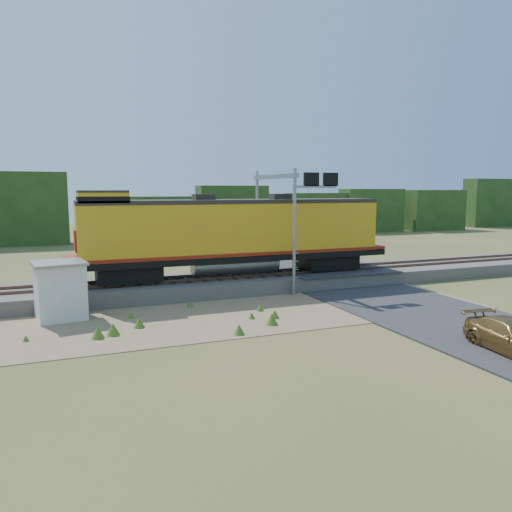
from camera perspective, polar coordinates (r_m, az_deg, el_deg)
name	(u,v)px	position (r m, az deg, el deg)	size (l,w,h in m)	color
ground	(270,313)	(24.47, 1.65, -6.50)	(140.00, 140.00, 0.00)	#475123
ballast	(231,283)	(29.86, -2.92, -3.13)	(70.00, 5.00, 0.80)	slate
rails	(231,275)	(29.78, -2.93, -2.23)	(70.00, 1.54, 0.16)	brown
dirt_shoulder	(228,314)	(24.23, -3.20, -6.62)	(26.00, 8.00, 0.03)	#8C7754
road	(381,297)	(28.49, 14.12, -4.53)	(7.00, 66.00, 0.86)	#38383A
tree_line_north	(143,214)	(60.59, -12.77, 4.71)	(130.00, 3.00, 6.50)	#1C3D16
weed_clumps	(200,319)	(23.45, -6.39, -7.18)	(15.00, 6.20, 0.56)	#456D1F
locomotive	(231,233)	(29.46, -2.88, 2.63)	(19.24, 2.93, 4.96)	black
shed	(60,290)	(24.74, -21.48, -3.66)	(2.57, 2.57, 2.69)	silver
signal_gantry	(284,200)	(29.91, 3.27, 6.43)	(2.83, 6.20, 7.14)	gray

